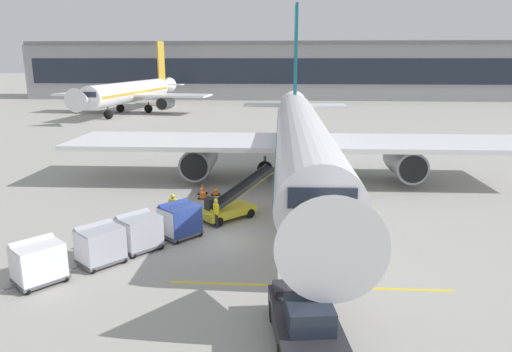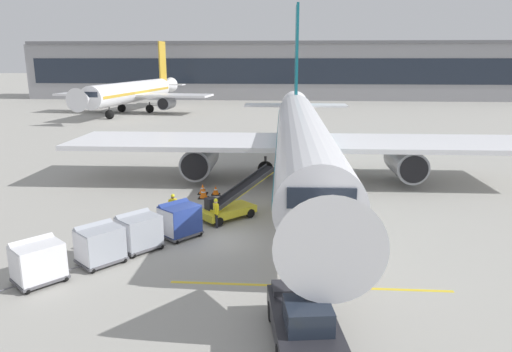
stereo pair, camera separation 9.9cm
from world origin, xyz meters
name	(u,v)px [view 2 (the right image)]	position (x,y,z in m)	size (l,w,h in m)	color
ground_plane	(218,240)	(0.00, 0.00, 0.00)	(600.00, 600.00, 0.00)	#9E9B93
parked_airplane	(302,136)	(4.66, 13.30, 3.54)	(36.44, 46.64, 15.37)	white
belt_loader	(231,205)	(0.22, 3.63, 0.84)	(4.69, 4.68, 2.84)	gold
baggage_cart_lead	(179,219)	(-2.16, 0.31, 1.00)	(2.51, 2.60, 1.91)	#515156
baggage_cart_second	(139,231)	(-3.80, -1.60, 1.00)	(2.51, 2.60, 1.91)	#515156
baggage_cart_third	(100,244)	(-5.10, -3.37, 1.00)	(2.51, 2.60, 1.91)	#515156
baggage_cart_fourth	(38,261)	(-6.99, -5.47, 1.00)	(2.51, 2.60, 1.91)	#515156
pushback_tug	(304,320)	(4.32, -9.11, 0.83)	(2.69, 4.65, 1.83)	#232328
ground_crew_by_loader	(216,211)	(-0.40, 1.87, 1.00)	(0.38, 0.53, 1.74)	black
ground_crew_by_carts	(173,206)	(-3.07, 2.61, 1.00)	(0.57, 0.27, 1.74)	#333847
safety_cone_engine_keepout	(203,193)	(-2.20, 7.67, 0.38)	(0.69, 0.69, 0.78)	black
safety_cone_wingtip	(216,190)	(-1.49, 8.57, 0.33)	(0.59, 0.59, 0.67)	black
safety_cone_nose_mark	(203,189)	(-2.44, 8.71, 0.37)	(0.67, 0.67, 0.76)	black
apron_guidance_line_lead_in	(303,183)	(4.85, 12.44, 0.00)	(0.20, 110.00, 0.01)	yellow
apron_guidance_line_stop_bar	(309,287)	(4.68, -5.03, 0.00)	(12.00, 0.20, 0.01)	yellow
terminal_building	(313,71)	(9.10, 95.70, 6.70)	(137.21, 16.93, 13.51)	#939399
distant_airplane	(133,92)	(-24.39, 59.77, 3.67)	(28.69, 37.75, 12.97)	white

